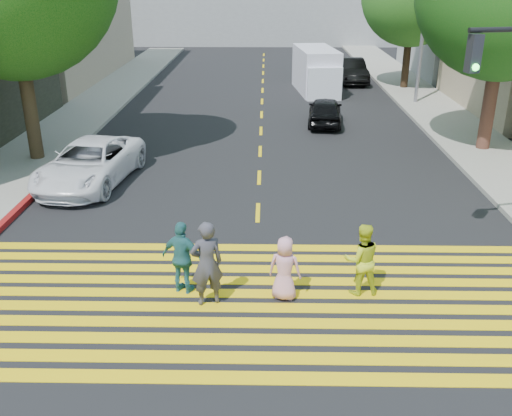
{
  "coord_description": "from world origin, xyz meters",
  "views": [
    {
      "loc": [
        0.22,
        -9.05,
        6.45
      ],
      "look_at": [
        0.0,
        3.0,
        1.4
      ],
      "focal_mm": 40.0,
      "sensor_mm": 36.0,
      "label": 1
    }
  ],
  "objects_px": {
    "pedestrian_man": "(207,264)",
    "pedestrian_child": "(285,268)",
    "white_sedan": "(90,163)",
    "dark_car_near": "(325,111)",
    "dark_car_parked": "(351,71)",
    "silver_car": "(318,62)",
    "pedestrian_extra": "(183,258)",
    "pedestrian_woman": "(362,259)",
    "white_van": "(317,72)"
  },
  "relations": [
    {
      "from": "dark_car_near",
      "to": "pedestrian_child",
      "type": "bearing_deg",
      "value": 86.85
    },
    {
      "from": "dark_car_near",
      "to": "pedestrian_extra",
      "type": "bearing_deg",
      "value": 78.69
    },
    {
      "from": "white_sedan",
      "to": "dark_car_near",
      "type": "bearing_deg",
      "value": 50.95
    },
    {
      "from": "pedestrian_man",
      "to": "pedestrian_child",
      "type": "bearing_deg",
      "value": 168.37
    },
    {
      "from": "pedestrian_man",
      "to": "dark_car_near",
      "type": "height_order",
      "value": "pedestrian_man"
    },
    {
      "from": "pedestrian_man",
      "to": "silver_car",
      "type": "relative_size",
      "value": 0.42
    },
    {
      "from": "pedestrian_child",
      "to": "silver_car",
      "type": "xyz_separation_m",
      "value": [
        3.15,
        29.45,
        -0.07
      ]
    },
    {
      "from": "pedestrian_woman",
      "to": "dark_car_parked",
      "type": "bearing_deg",
      "value": -103.1
    },
    {
      "from": "pedestrian_child",
      "to": "white_sedan",
      "type": "relative_size",
      "value": 0.28
    },
    {
      "from": "pedestrian_man",
      "to": "dark_car_near",
      "type": "xyz_separation_m",
      "value": [
        3.83,
        15.0,
        -0.31
      ]
    },
    {
      "from": "pedestrian_woman",
      "to": "white_sedan",
      "type": "bearing_deg",
      "value": -46.79
    },
    {
      "from": "white_sedan",
      "to": "silver_car",
      "type": "distance_m",
      "value": 24.34
    },
    {
      "from": "dark_car_parked",
      "to": "pedestrian_extra",
      "type": "bearing_deg",
      "value": -108.31
    },
    {
      "from": "pedestrian_woman",
      "to": "white_van",
      "type": "distance_m",
      "value": 21.87
    },
    {
      "from": "pedestrian_woman",
      "to": "silver_car",
      "type": "height_order",
      "value": "pedestrian_woman"
    },
    {
      "from": "pedestrian_woman",
      "to": "white_van",
      "type": "height_order",
      "value": "white_van"
    },
    {
      "from": "pedestrian_man",
      "to": "pedestrian_child",
      "type": "xyz_separation_m",
      "value": [
        1.6,
        0.24,
        -0.23
      ]
    },
    {
      "from": "white_sedan",
      "to": "silver_car",
      "type": "relative_size",
      "value": 1.14
    },
    {
      "from": "pedestrian_woman",
      "to": "dark_car_near",
      "type": "distance_m",
      "value": 14.53
    },
    {
      "from": "dark_car_parked",
      "to": "pedestrian_woman",
      "type": "bearing_deg",
      "value": -100.0
    },
    {
      "from": "pedestrian_man",
      "to": "pedestrian_extra",
      "type": "relative_size",
      "value": 1.13
    },
    {
      "from": "pedestrian_woman",
      "to": "dark_car_parked",
      "type": "relative_size",
      "value": 0.37
    },
    {
      "from": "pedestrian_extra",
      "to": "silver_car",
      "type": "relative_size",
      "value": 0.37
    },
    {
      "from": "pedestrian_child",
      "to": "dark_car_near",
      "type": "height_order",
      "value": "pedestrian_child"
    },
    {
      "from": "pedestrian_man",
      "to": "silver_car",
      "type": "bearing_deg",
      "value": -119.29
    },
    {
      "from": "pedestrian_child",
      "to": "white_van",
      "type": "height_order",
      "value": "white_van"
    },
    {
      "from": "pedestrian_child",
      "to": "silver_car",
      "type": "bearing_deg",
      "value": -81.99
    },
    {
      "from": "dark_car_near",
      "to": "pedestrian_man",
      "type": "bearing_deg",
      "value": 81.13
    },
    {
      "from": "pedestrian_woman",
      "to": "dark_car_parked",
      "type": "distance_m",
      "value": 25.15
    },
    {
      "from": "dark_car_near",
      "to": "dark_car_parked",
      "type": "height_order",
      "value": "dark_car_parked"
    },
    {
      "from": "pedestrian_extra",
      "to": "dark_car_parked",
      "type": "height_order",
      "value": "pedestrian_extra"
    },
    {
      "from": "white_van",
      "to": "silver_car",
      "type": "bearing_deg",
      "value": 77.82
    },
    {
      "from": "pedestrian_woman",
      "to": "pedestrian_extra",
      "type": "height_order",
      "value": "pedestrian_extra"
    },
    {
      "from": "white_sedan",
      "to": "dark_car_near",
      "type": "relative_size",
      "value": 1.36
    },
    {
      "from": "pedestrian_child",
      "to": "white_sedan",
      "type": "xyz_separation_m",
      "value": [
        -6.09,
        6.93,
        -0.01
      ]
    },
    {
      "from": "silver_car",
      "to": "dark_car_near",
      "type": "bearing_deg",
      "value": 86.33
    },
    {
      "from": "white_sedan",
      "to": "dark_car_near",
      "type": "distance_m",
      "value": 11.43
    },
    {
      "from": "pedestrian_man",
      "to": "pedestrian_extra",
      "type": "height_order",
      "value": "pedestrian_man"
    },
    {
      "from": "pedestrian_child",
      "to": "silver_car",
      "type": "relative_size",
      "value": 0.32
    },
    {
      "from": "pedestrian_child",
      "to": "white_sedan",
      "type": "height_order",
      "value": "pedestrian_child"
    },
    {
      "from": "pedestrian_man",
      "to": "dark_car_parked",
      "type": "bearing_deg",
      "value": -124.33
    },
    {
      "from": "white_sedan",
      "to": "dark_car_parked",
      "type": "relative_size",
      "value": 1.13
    },
    {
      "from": "dark_car_parked",
      "to": "white_van",
      "type": "height_order",
      "value": "white_van"
    },
    {
      "from": "dark_car_near",
      "to": "white_van",
      "type": "height_order",
      "value": "white_van"
    },
    {
      "from": "pedestrian_child",
      "to": "white_van",
      "type": "relative_size",
      "value": 0.27
    },
    {
      "from": "pedestrian_man",
      "to": "pedestrian_woman",
      "type": "xyz_separation_m",
      "value": [
        3.23,
        0.48,
        -0.13
      ]
    },
    {
      "from": "silver_car",
      "to": "white_van",
      "type": "distance_m",
      "value": 7.42
    },
    {
      "from": "dark_car_parked",
      "to": "silver_car",
      "type": "bearing_deg",
      "value": 108.37
    },
    {
      "from": "pedestrian_man",
      "to": "dark_car_parked",
      "type": "xyz_separation_m",
      "value": [
        6.4,
        25.43,
        -0.21
      ]
    },
    {
      "from": "dark_car_parked",
      "to": "pedestrian_child",
      "type": "bearing_deg",
      "value": -103.54
    }
  ]
}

